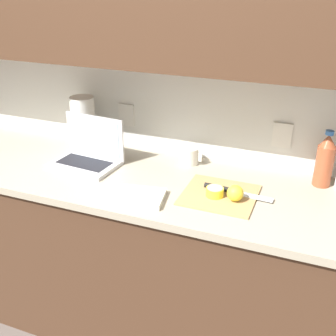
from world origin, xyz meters
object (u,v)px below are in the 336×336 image
at_px(lemon_whole_beside, 235,193).
at_px(bottle_green_soda, 325,161).
at_px(paper_towel_roll, 84,122).
at_px(lemon_half_cut, 215,192).
at_px(cutting_board, 219,195).
at_px(laptop, 89,153).
at_px(measuring_cup, 189,156).
at_px(knife, 226,189).

relative_size(lemon_whole_beside, bottle_green_soda, 0.27).
relative_size(bottle_green_soda, paper_towel_roll, 0.94).
height_order(lemon_half_cut, paper_towel_roll, paper_towel_roll).
bearing_deg(bottle_green_soda, cutting_board, -146.25).
bearing_deg(cutting_board, lemon_half_cut, -126.02).
relative_size(laptop, lemon_half_cut, 4.55).
distance_m(cutting_board, lemon_whole_beside, 0.09).
distance_m(lemon_half_cut, paper_towel_roll, 0.88).
bearing_deg(lemon_whole_beside, bottle_green_soda, 42.16).
height_order(lemon_whole_beside, paper_towel_roll, paper_towel_roll).
bearing_deg(paper_towel_roll, lemon_half_cut, -19.74).
height_order(measuring_cup, paper_towel_roll, paper_towel_roll).
bearing_deg(measuring_cup, lemon_whole_beside, -44.01).
xyz_separation_m(lemon_half_cut, paper_towel_roll, (-0.82, 0.30, 0.11)).
bearing_deg(knife, bottle_green_soda, 34.54).
distance_m(bottle_green_soda, measuring_cup, 0.64).
height_order(laptop, paper_towel_roll, paper_towel_roll).
bearing_deg(measuring_cup, knife, -42.35).
xyz_separation_m(knife, lemon_half_cut, (-0.04, -0.06, 0.01)).
relative_size(knife, lemon_whole_beside, 4.38).
bearing_deg(laptop, bottle_green_soda, 14.55).
distance_m(laptop, lemon_whole_beside, 0.78).
xyz_separation_m(measuring_cup, paper_towel_roll, (-0.61, 0.01, 0.10)).
xyz_separation_m(cutting_board, paper_towel_roll, (-0.84, 0.27, 0.14)).
bearing_deg(measuring_cup, laptop, -159.05).
bearing_deg(paper_towel_roll, bottle_green_soda, -0.18).
distance_m(cutting_board, measuring_cup, 0.35).
xyz_separation_m(lemon_half_cut, lemon_whole_beside, (0.09, -0.01, 0.02)).
height_order(cutting_board, bottle_green_soda, bottle_green_soda).
bearing_deg(lemon_whole_beside, cutting_board, 158.69).
bearing_deg(measuring_cup, paper_towel_roll, 179.26).
height_order(laptop, measuring_cup, laptop).
relative_size(cutting_board, knife, 1.02).
bearing_deg(lemon_whole_beside, laptop, 171.65).
bearing_deg(lemon_half_cut, measuring_cup, 126.74).
bearing_deg(laptop, cutting_board, -1.83).
height_order(cutting_board, paper_towel_roll, paper_towel_roll).
distance_m(knife, lemon_whole_beside, 0.09).
bearing_deg(lemon_whole_beside, knife, 129.46).
relative_size(laptop, bottle_green_soda, 1.32).
height_order(knife, paper_towel_roll, paper_towel_roll).
relative_size(laptop, cutting_board, 1.10).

